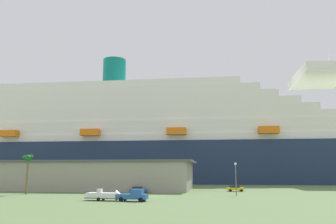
# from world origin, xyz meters

# --- Properties ---
(ground_plane) EXTENTS (600.00, 600.00, 0.00)m
(ground_plane) POSITION_xyz_m (0.00, 30.00, 0.00)
(ground_plane) COLOR #567042
(cruise_ship) EXTENTS (249.97, 38.11, 62.43)m
(cruise_ship) POSITION_xyz_m (-5.94, 78.47, 18.29)
(cruise_ship) COLOR #1E2D4C
(cruise_ship) RESTS_ON ground_plane
(terminal_building) EXTENTS (68.96, 26.49, 8.39)m
(terminal_building) POSITION_xyz_m (-27.05, 22.86, 4.22)
(terminal_building) COLOR gray
(terminal_building) RESTS_ON ground_plane
(pickup_truck) EXTENTS (5.79, 2.77, 2.20)m
(pickup_truck) POSITION_xyz_m (-1.24, -13.60, 1.04)
(pickup_truck) COLOR #2659A5
(pickup_truck) RESTS_ON ground_plane
(small_boat_on_trailer) EXTENTS (8.44, 2.76, 2.15)m
(small_boat_on_trailer) POSITION_xyz_m (-6.68, -12.99, 0.96)
(small_boat_on_trailer) COLOR #595960
(small_boat_on_trailer) RESTS_ON ground_plane
(palm_tree) EXTENTS (2.85, 2.96, 9.40)m
(palm_tree) POSITION_xyz_m (-31.12, 0.90, 7.75)
(palm_tree) COLOR brown
(palm_tree) RESTS_ON ground_plane
(street_lamp) EXTENTS (0.56, 0.56, 7.32)m
(street_lamp) POSITION_xyz_m (18.01, 3.18, 4.82)
(street_lamp) COLOR slate
(street_lamp) RESTS_ON ground_plane
(parked_car_yellow_taxi) EXTENTS (4.64, 2.55, 1.58)m
(parked_car_yellow_taxi) POSITION_xyz_m (18.46, 19.67, 0.83)
(parked_car_yellow_taxi) COLOR yellow
(parked_car_yellow_taxi) RESTS_ON ground_plane
(parked_car_blue_suv) EXTENTS (4.53, 2.55, 1.58)m
(parked_car_blue_suv) POSITION_xyz_m (-5.96, 9.58, 0.83)
(parked_car_blue_suv) COLOR #264C99
(parked_car_blue_suv) RESTS_ON ground_plane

